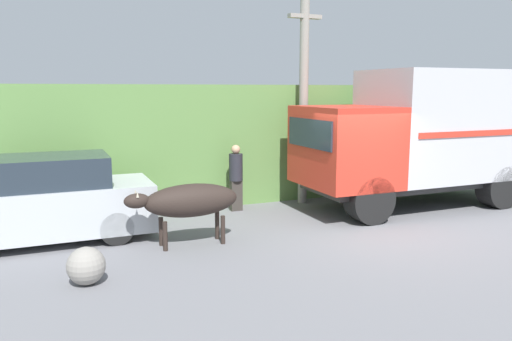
# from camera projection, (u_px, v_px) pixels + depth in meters

# --- Properties ---
(ground_plane) EXTENTS (60.00, 60.00, 0.00)m
(ground_plane) POSITION_uv_depth(u_px,v_px,m) (368.00, 231.00, 10.80)
(ground_plane) COLOR slate
(hillside_embankment) EXTENTS (32.00, 6.83, 3.14)m
(hillside_embankment) POSITION_uv_depth(u_px,v_px,m) (251.00, 133.00, 16.68)
(hillside_embankment) COLOR #608C47
(hillside_embankment) RESTS_ON ground_plane
(building_backdrop) EXTENTS (5.32, 2.70, 2.65)m
(building_backdrop) POSITION_uv_depth(u_px,v_px,m) (151.00, 152.00, 13.54)
(building_backdrop) COLOR #99ADB7
(building_backdrop) RESTS_ON ground_plane
(cargo_truck) EXTENTS (6.42, 2.38, 3.51)m
(cargo_truck) POSITION_uv_depth(u_px,v_px,m) (427.00, 133.00, 12.82)
(cargo_truck) COLOR #2D2D2D
(cargo_truck) RESTS_ON ground_plane
(brown_cow) EXTENTS (2.22, 0.65, 1.22)m
(brown_cow) POSITION_uv_depth(u_px,v_px,m) (189.00, 201.00, 9.67)
(brown_cow) COLOR #2D231E
(brown_cow) RESTS_ON ground_plane
(parked_suv) EXTENTS (4.24, 1.72, 1.73)m
(parked_suv) POSITION_uv_depth(u_px,v_px,m) (44.00, 201.00, 9.88)
(parked_suv) COLOR silver
(parked_suv) RESTS_ON ground_plane
(pedestrian_on_hill) EXTENTS (0.34, 0.34, 1.66)m
(pedestrian_on_hill) POSITION_uv_depth(u_px,v_px,m) (236.00, 175.00, 12.46)
(pedestrian_on_hill) COLOR #38332D
(pedestrian_on_hill) RESTS_ON ground_plane
(utility_pole) EXTENTS (0.90, 0.24, 5.52)m
(utility_pole) POSITION_uv_depth(u_px,v_px,m) (304.00, 95.00, 13.02)
(utility_pole) COLOR gray
(utility_pole) RESTS_ON ground_plane
(roadside_rock) EXTENTS (0.60, 0.60, 0.60)m
(roadside_rock) POSITION_uv_depth(u_px,v_px,m) (86.00, 266.00, 7.78)
(roadside_rock) COLOR gray
(roadside_rock) RESTS_ON ground_plane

